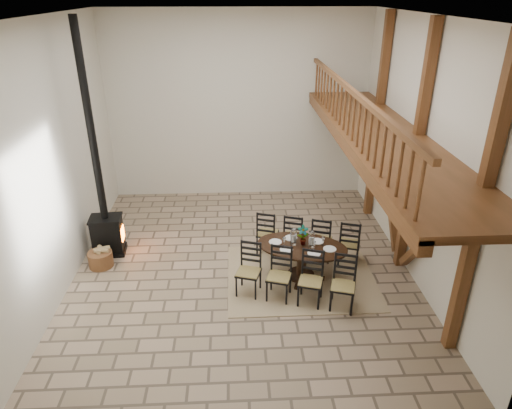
{
  "coord_description": "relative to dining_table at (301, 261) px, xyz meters",
  "views": [
    {
      "loc": [
        -0.14,
        -8.22,
        5.42
      ],
      "look_at": [
        0.3,
        0.4,
        1.31
      ],
      "focal_mm": 32.0,
      "sensor_mm": 36.0,
      "label": 1
    }
  ],
  "objects": [
    {
      "name": "room_shell",
      "position": [
        0.0,
        0.39,
        2.64
      ],
      "size": [
        7.02,
        8.02,
        5.01
      ],
      "color": "beige",
      "rests_on": "ground"
    },
    {
      "name": "log_stack",
      "position": [
        -4.3,
        1.44,
        -0.27
      ],
      "size": [
        0.41,
        0.49,
        0.21
      ],
      "rotation": [
        0.0,
        0.0,
        -0.27
      ],
      "color": "tan",
      "rests_on": "ground"
    },
    {
      "name": "ground",
      "position": [
        -1.19,
        0.39,
        -0.38
      ],
      "size": [
        8.0,
        8.0,
        0.0
      ],
      "primitive_type": "plane",
      "color": "#9E8369",
      "rests_on": "ground"
    },
    {
      "name": "log_basket",
      "position": [
        -4.23,
        0.63,
        -0.19
      ],
      "size": [
        0.51,
        0.51,
        0.43
      ],
      "rotation": [
        0.0,
        0.0,
        -0.01
      ],
      "color": "brown",
      "rests_on": "ground"
    },
    {
      "name": "wood_stove",
      "position": [
        -4.17,
        1.18,
        0.74
      ],
      "size": [
        0.73,
        0.58,
        5.0
      ],
      "rotation": [
        0.0,
        0.0,
        0.08
      ],
      "color": "black",
      "rests_on": "ground"
    },
    {
      "name": "rug",
      "position": [
        -0.0,
        -0.0,
        -0.37
      ],
      "size": [
        3.0,
        2.5,
        0.02
      ],
      "primitive_type": "cube",
      "color": "tan",
      "rests_on": "ground"
    },
    {
      "name": "dining_table",
      "position": [
        0.0,
        0.0,
        0.0
      ],
      "size": [
        2.74,
        2.6,
        1.17
      ],
      "rotation": [
        0.0,
        0.0,
        -0.3
      ],
      "color": "black",
      "rests_on": "ground"
    }
  ]
}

